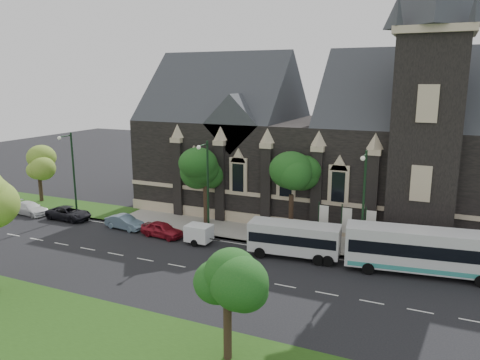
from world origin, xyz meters
The scene contains 20 objects.
ground centered at (0.00, 0.00, 0.00)m, with size 160.00×160.00×0.00m, color black.
sidewalk centered at (0.00, 9.50, 0.07)m, with size 80.00×5.00×0.15m, color #9C968D.
museum centered at (5.12, 18.78, 8.17)m, with size 40.00×17.70×29.90m.
tree_park_east centered at (6.18, -9.32, 4.62)m, with size 3.40×3.40×6.28m.
tree_walk_right centered at (3.21, 10.71, 5.82)m, with size 4.08×4.08×7.80m.
tree_walk_left centered at (-5.80, 10.70, 5.73)m, with size 3.91×3.91×7.64m.
tree_walk_far centered at (-27.82, 10.18, 4.62)m, with size 3.40×3.40×6.28m.
street_lamp_near centered at (10.00, 7.09, 5.11)m, with size 0.36×1.88×9.00m.
street_lamp_mid centered at (-4.00, 7.09, 5.11)m, with size 0.36×1.88×9.00m.
street_lamp_far centered at (-20.00, 7.09, 5.11)m, with size 0.36×1.88×9.00m.
banner_flag_left centered at (6.29, 9.00, 2.38)m, with size 0.90×0.10×4.00m.
banner_flag_center centered at (8.29, 9.00, 2.38)m, with size 0.90×0.10×4.00m.
banner_flag_right centered at (10.29, 9.00, 2.38)m, with size 0.90×0.10×4.00m.
tour_coach centered at (15.04, 6.20, 1.89)m, with size 12.09×4.03×3.46m.
shuttle_bus centered at (4.90, 5.55, 1.65)m, with size 7.60×3.21×2.86m.
box_trailer centered at (-3.82, 5.12, 0.98)m, with size 3.23×1.89×1.72m.
sedan centered at (-12.50, 5.81, 0.68)m, with size 1.44×4.14×1.36m, color #6D889E.
car_far_red centered at (-7.85, 5.32, 0.71)m, with size 1.68×4.17×1.42m, color maroon.
car_far_white centered at (-25.06, 5.64, 0.68)m, with size 1.89×4.65×1.35m, color white.
car_far_black centered at (-19.78, 5.94, 0.68)m, with size 2.27×4.92×1.37m, color black.
Camera 1 is at (15.43, -29.10, 14.38)m, focal length 34.51 mm.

